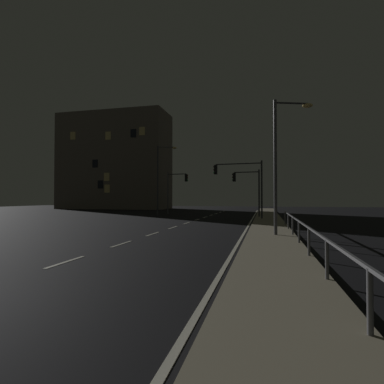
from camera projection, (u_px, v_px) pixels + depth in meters
name	position (u px, v px, depth m)	size (l,w,h in m)	color
ground_plane	(175.00, 227.00, 22.14)	(112.00, 112.00, 0.00)	black
sidewalk_right	(270.00, 228.00, 20.58)	(2.57, 77.00, 0.14)	gray
lane_markings_center	(187.00, 223.00, 25.54)	(0.14, 50.00, 0.01)	silver
lane_edge_line	(250.00, 223.00, 25.80)	(0.14, 53.00, 0.01)	silver
traffic_light_far_center	(247.00, 184.00, 32.61)	(2.96, 0.41, 5.01)	#38383D
traffic_light_near_left	(176.00, 185.00, 39.89)	(2.92, 0.53, 5.50)	#4C4C51
traffic_light_far_left	(240.00, 177.00, 30.09)	(4.89, 0.61, 5.63)	#2D3033
street_lamp_far_end	(282.00, 153.00, 16.42)	(2.11, 0.87, 7.29)	#4C4C51
street_lamp_median	(161.00, 174.00, 36.63)	(2.33, 0.76, 8.42)	#38383D
barrier_fence	(303.00, 229.00, 11.88)	(0.09, 21.71, 0.98)	#59595E
building_distant	(115.00, 162.00, 60.39)	(21.34, 8.40, 18.69)	#6B6056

